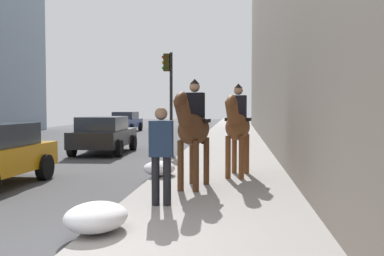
{
  "coord_description": "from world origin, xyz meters",
  "views": [
    {
      "loc": [
        -5.08,
        -2.09,
        1.83
      ],
      "look_at": [
        4.0,
        -1.17,
        1.4
      ],
      "focal_mm": 42.55,
      "sensor_mm": 36.0,
      "label": 1
    }
  ],
  "objects_px": {
    "pedestrian_greeting": "(161,149)",
    "car_mid_lane": "(104,134)",
    "mounted_horse_near": "(193,127)",
    "mounted_horse_far": "(237,125)",
    "car_near_lane": "(125,121)",
    "traffic_light_near_curb": "(169,86)"
  },
  "relations": [
    {
      "from": "pedestrian_greeting",
      "to": "car_mid_lane",
      "type": "relative_size",
      "value": 0.4
    },
    {
      "from": "mounted_horse_near",
      "to": "mounted_horse_far",
      "type": "xyz_separation_m",
      "value": [
        1.7,
        -0.92,
        -0.02
      ]
    },
    {
      "from": "pedestrian_greeting",
      "to": "car_near_lane",
      "type": "relative_size",
      "value": 0.37
    },
    {
      "from": "mounted_horse_far",
      "to": "car_mid_lane",
      "type": "distance_m",
      "value": 8.02
    },
    {
      "from": "mounted_horse_far",
      "to": "car_mid_lane",
      "type": "height_order",
      "value": "mounted_horse_far"
    },
    {
      "from": "mounted_horse_far",
      "to": "car_mid_lane",
      "type": "bearing_deg",
      "value": -130.6
    },
    {
      "from": "pedestrian_greeting",
      "to": "mounted_horse_far",
      "type": "bearing_deg",
      "value": -23.1
    },
    {
      "from": "mounted_horse_near",
      "to": "mounted_horse_far",
      "type": "bearing_deg",
      "value": 161.26
    },
    {
      "from": "mounted_horse_far",
      "to": "mounted_horse_near",
      "type": "bearing_deg",
      "value": -19.3
    },
    {
      "from": "mounted_horse_far",
      "to": "car_near_lane",
      "type": "distance_m",
      "value": 22.7
    },
    {
      "from": "pedestrian_greeting",
      "to": "car_near_lane",
      "type": "distance_m",
      "value": 25.53
    },
    {
      "from": "pedestrian_greeting",
      "to": "traffic_light_near_curb",
      "type": "distance_m",
      "value": 10.66
    },
    {
      "from": "pedestrian_greeting",
      "to": "car_mid_lane",
      "type": "bearing_deg",
      "value": 19.92
    },
    {
      "from": "mounted_horse_near",
      "to": "traffic_light_near_curb",
      "type": "relative_size",
      "value": 0.57
    },
    {
      "from": "car_mid_lane",
      "to": "traffic_light_near_curb",
      "type": "bearing_deg",
      "value": -70.84
    },
    {
      "from": "car_mid_lane",
      "to": "traffic_light_near_curb",
      "type": "relative_size",
      "value": 1.06
    },
    {
      "from": "pedestrian_greeting",
      "to": "car_mid_lane",
      "type": "xyz_separation_m",
      "value": [
        9.51,
        3.88,
        -0.34
      ]
    },
    {
      "from": "car_near_lane",
      "to": "traffic_light_near_curb",
      "type": "height_order",
      "value": "traffic_light_near_curb"
    },
    {
      "from": "pedestrian_greeting",
      "to": "traffic_light_near_curb",
      "type": "bearing_deg",
      "value": 5.68
    },
    {
      "from": "car_mid_lane",
      "to": "traffic_light_near_curb",
      "type": "distance_m",
      "value": 3.23
    },
    {
      "from": "mounted_horse_far",
      "to": "pedestrian_greeting",
      "type": "distance_m",
      "value": 3.67
    },
    {
      "from": "mounted_horse_near",
      "to": "pedestrian_greeting",
      "type": "xyz_separation_m",
      "value": [
        -1.71,
        0.38,
        -0.3
      ]
    }
  ]
}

